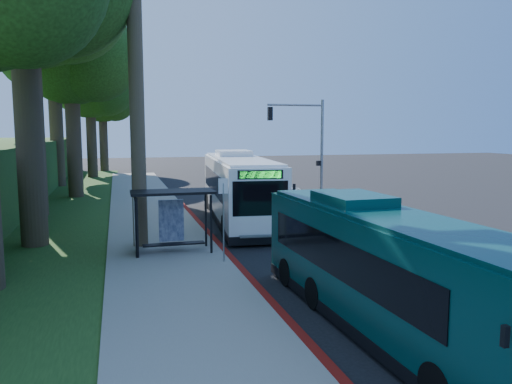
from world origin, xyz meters
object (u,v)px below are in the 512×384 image
object	(u,v)px
white_bus	(239,187)
teal_bus	(384,268)
bus_shelter	(166,209)
pickup	(290,201)

from	to	relation	value
white_bus	teal_bus	xyz separation A→B (m)	(-0.08, -15.43, -0.28)
bus_shelter	pickup	world-z (taller)	bus_shelter
pickup	white_bus	bearing A→B (deg)	-148.92
bus_shelter	white_bus	distance (m)	7.82
white_bus	pickup	distance (m)	3.86
white_bus	bus_shelter	bearing A→B (deg)	-119.60
white_bus	pickup	bearing A→B (deg)	26.60
teal_bus	bus_shelter	bearing A→B (deg)	114.43
pickup	teal_bus	bearing A→B (deg)	-92.00
bus_shelter	white_bus	size ratio (longest dim) A/B	0.25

